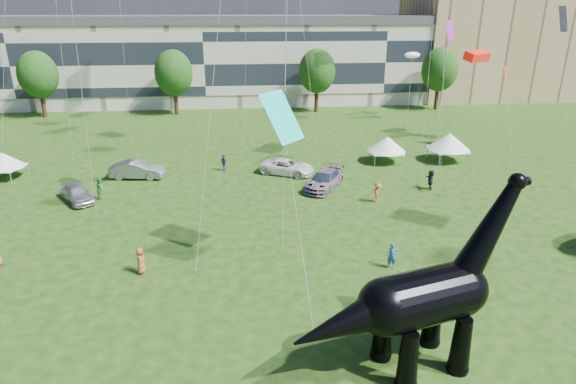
{
  "coord_description": "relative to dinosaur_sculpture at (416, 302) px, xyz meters",
  "views": [
    {
      "loc": [
        -2.85,
        -15.99,
        14.3
      ],
      "look_at": [
        -0.51,
        8.0,
        5.0
      ],
      "focal_mm": 30.0,
      "sensor_mm": 36.0,
      "label": 1
    }
  ],
  "objects": [
    {
      "name": "ground",
      "position": [
        -3.88,
        0.13,
        -3.2
      ],
      "size": [
        220.0,
        220.0,
        0.0
      ],
      "primitive_type": "plane",
      "color": "#16330C",
      "rests_on": "ground"
    },
    {
      "name": "terrace_row",
      "position": [
        -11.88,
        62.13,
        2.8
      ],
      "size": [
        78.0,
        11.0,
        12.0
      ],
      "primitive_type": "cube",
      "color": "beige",
      "rests_on": "ground"
    },
    {
      "name": "apartment_block",
      "position": [
        36.12,
        65.13,
        7.8
      ],
      "size": [
        28.0,
        18.0,
        22.0
      ],
      "primitive_type": "cube",
      "color": "tan",
      "rests_on": "ground"
    },
    {
      "name": "tree_far_left",
      "position": [
        -33.88,
        53.13,
        3.09
      ],
      "size": [
        5.2,
        5.2,
        9.44
      ],
      "color": "#382314",
      "rests_on": "ground"
    },
    {
      "name": "tree_mid_left",
      "position": [
        -15.88,
        53.13,
        3.09
      ],
      "size": [
        5.2,
        5.2,
        9.44
      ],
      "color": "#382314",
      "rests_on": "ground"
    },
    {
      "name": "tree_mid_right",
      "position": [
        4.12,
        53.13,
        3.09
      ],
      "size": [
        5.2,
        5.2,
        9.44
      ],
      "color": "#382314",
      "rests_on": "ground"
    },
    {
      "name": "tree_far_right",
      "position": [
        22.12,
        53.13,
        3.09
      ],
      "size": [
        5.2,
        5.2,
        9.44
      ],
      "color": "#382314",
      "rests_on": "ground"
    },
    {
      "name": "dinosaur_sculpture",
      "position": [
        0.0,
        0.0,
        0.0
      ],
      "size": [
        10.34,
        4.28,
        8.48
      ],
      "rotation": [
        0.0,
        0.0,
        0.28
      ],
      "color": "black",
      "rests_on": "ground"
    },
    {
      "name": "car_silver",
      "position": [
        -19.79,
        20.61,
        -2.5
      ],
      "size": [
        3.7,
        4.34,
        1.41
      ],
      "primitive_type": "imported",
      "rotation": [
        0.0,
        0.0,
        0.6
      ],
      "color": "silver",
      "rests_on": "ground"
    },
    {
      "name": "car_grey",
      "position": [
        -16.17,
        25.78,
        -2.42
      ],
      "size": [
        4.88,
        2.2,
        1.56
      ],
      "primitive_type": "imported",
      "rotation": [
        0.0,
        0.0,
        1.45
      ],
      "color": "gray",
      "rests_on": "ground"
    },
    {
      "name": "car_white",
      "position": [
        -2.75,
        25.61,
        -2.51
      ],
      "size": [
        5.44,
        4.24,
        1.37
      ],
      "primitive_type": "imported",
      "rotation": [
        0.0,
        0.0,
        1.11
      ],
      "color": "white",
      "rests_on": "ground"
    },
    {
      "name": "car_dark",
      "position": [
        -0.02,
        21.64,
        -2.46
      ],
      "size": [
        4.38,
        5.45,
        1.48
      ],
      "primitive_type": "imported",
      "rotation": [
        0.0,
        0.0,
        -0.53
      ],
      "color": "#595960",
      "rests_on": "ground"
    },
    {
      "name": "gazebo_near",
      "position": [
        7.23,
        28.28,
        -1.37
      ],
      "size": [
        3.96,
        3.96,
        2.6
      ],
      "rotation": [
        0.0,
        0.0,
        -0.06
      ],
      "color": "white",
      "rests_on": "ground"
    },
    {
      "name": "gazebo_far",
      "position": [
        13.4,
        28.07,
        -1.22
      ],
      "size": [
        4.14,
        4.14,
        2.82
      ],
      "rotation": [
        0.0,
        0.0,
        0.02
      ],
      "color": "white",
      "rests_on": "ground"
    },
    {
      "name": "gazebo_left",
      "position": [
        -27.77,
        26.83,
        -1.51
      ],
      "size": [
        4.01,
        4.01,
        2.4
      ],
      "rotation": [
        0.0,
        0.0,
        -0.18
      ],
      "color": "silver",
      "rests_on": "ground"
    },
    {
      "name": "visitors",
      "position": [
        -4.72,
        15.11,
        -2.36
      ],
      "size": [
        37.63,
        34.64,
        1.88
      ],
      "color": "brown",
      "rests_on": "ground"
    }
  ]
}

